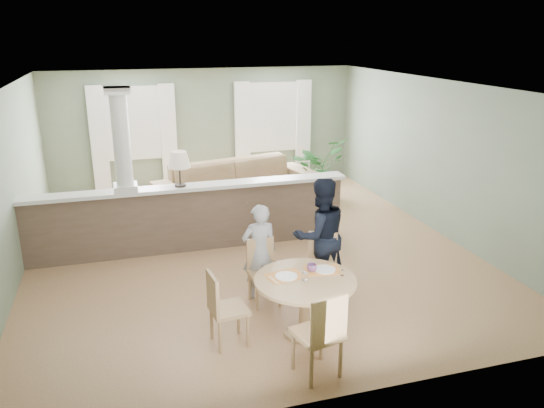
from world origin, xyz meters
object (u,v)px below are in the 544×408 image
object	(u,v)px
houseplant	(318,168)
chair_far_man	(322,264)
chair_far_boy	(263,268)
child_person	(259,251)
dining_table	(305,290)
chair_near	(322,332)
man_person	(320,236)
chair_side	(223,306)
sofa	(239,187)

from	to	relation	value
houseplant	chair_far_man	bearing A→B (deg)	-110.33
chair_far_boy	child_person	xyz separation A→B (m)	(-0.01, 0.14, 0.19)
dining_table	chair_far_boy	size ratio (longest dim) A/B	1.39
chair_far_man	chair_near	distance (m)	1.78
man_person	chair_far_man	bearing A→B (deg)	71.56
chair_side	child_person	bearing A→B (deg)	-40.76
houseplant	chair_near	xyz separation A→B (m)	(-2.26, -5.97, -0.12)
sofa	child_person	distance (m)	3.76
houseplant	dining_table	distance (m)	5.54
sofa	chair_near	xyz separation A→B (m)	(-0.44, -5.64, 0.06)
chair_near	child_person	xyz separation A→B (m)	(-0.14, 1.93, 0.12)
dining_table	chair_side	world-z (taller)	chair_side
dining_table	man_person	distance (m)	1.20
chair_far_boy	chair_near	bearing A→B (deg)	-89.21
chair_side	sofa	bearing A→B (deg)	-21.36
sofa	dining_table	xyz separation A→B (m)	(-0.31, -4.79, 0.09)
sofa	chair_near	bearing A→B (deg)	-107.58
chair_far_boy	child_person	world-z (taller)	child_person
chair_far_boy	sofa	bearing A→B (deg)	78.15
child_person	dining_table	bearing A→B (deg)	104.30
chair_far_man	child_person	bearing A→B (deg)	-174.96
dining_table	man_person	xyz separation A→B (m)	(0.58, 1.03, 0.24)
houseplant	man_person	xyz separation A→B (m)	(-1.55, -4.09, 0.15)
chair_far_boy	child_person	size ratio (longest dim) A/B	0.65
dining_table	chair_far_man	world-z (taller)	chair_far_man
chair_far_boy	chair_far_man	distance (m)	0.80
chair_far_man	dining_table	bearing A→B (deg)	-99.24
sofa	chair_near	distance (m)	5.66
sofa	chair_near	world-z (taller)	chair_near
man_person	chair_near	bearing A→B (deg)	64.16
houseplant	chair_near	world-z (taller)	houseplant
chair_far_man	child_person	distance (m)	0.86
chair_far_boy	chair_side	xyz separation A→B (m)	(-0.72, -0.89, 0.02)
sofa	dining_table	world-z (taller)	sofa
houseplant	chair_side	distance (m)	5.95
dining_table	chair_far_boy	distance (m)	0.98
houseplant	man_person	bearing A→B (deg)	-110.71
sofa	dining_table	bearing A→B (deg)	-106.83
chair_near	man_person	bearing A→B (deg)	-123.01
houseplant	chair_near	bearing A→B (deg)	-110.72
chair_far_boy	chair_side	world-z (taller)	chair_side
sofa	chair_far_man	xyz separation A→B (m)	(0.22, -3.99, 0.02)
dining_table	chair_near	size ratio (longest dim) A/B	1.22
chair_far_man	child_person	xyz separation A→B (m)	(-0.80, 0.28, 0.16)
chair_far_boy	chair_near	size ratio (longest dim) A/B	0.88
chair_side	child_person	distance (m)	1.26
houseplant	dining_table	bearing A→B (deg)	-112.59
houseplant	chair_side	size ratio (longest dim) A/B	1.46
houseplant	child_person	distance (m)	4.70
chair_near	chair_side	bearing A→B (deg)	-58.79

